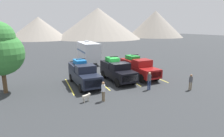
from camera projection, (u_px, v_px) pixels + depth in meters
ground_plane at (116, 82)px, 19.94m from camera, size 240.00×240.00×0.00m
pickup_truck_a at (84, 73)px, 18.64m from camera, size 2.35×5.78×2.58m
pickup_truck_b at (117, 70)px, 20.12m from camera, size 2.43×5.41×2.61m
pickup_truck_c at (138, 67)px, 21.54m from camera, size 2.46×5.85×2.58m
lot_stripe_a at (69, 86)px, 18.37m from camera, size 0.12×5.50×0.01m
lot_stripe_b at (101, 83)px, 19.58m from camera, size 0.12×5.50×0.01m
lot_stripe_c at (129, 79)px, 20.78m from camera, size 0.12×5.50×0.01m
lot_stripe_d at (154, 77)px, 21.98m from camera, size 0.12×5.50×0.01m
camper_trailer_a at (88, 51)px, 29.86m from camera, size 2.51×7.68×3.67m
person_a at (149, 80)px, 17.13m from camera, size 0.38×0.24×1.72m
person_b at (103, 90)px, 14.46m from camera, size 0.28×0.33×1.62m
person_c at (191, 81)px, 17.08m from camera, size 0.31×0.25×1.53m
dog at (87, 96)px, 14.50m from camera, size 0.79×0.49×0.66m
tree_a at (0, 49)px, 15.61m from camera, size 3.85×3.85×6.29m
mountain_ridge at (43, 25)px, 86.84m from camera, size 150.93×52.21×15.49m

